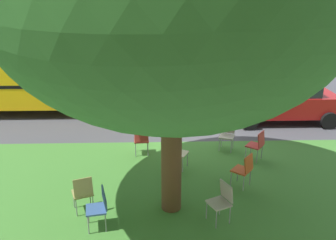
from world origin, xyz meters
TOP-DOWN VIEW (x-y plane):
  - ground at (0.00, 0.00)m, footprint 80.00×80.00m
  - grass_verge at (0.00, 3.20)m, footprint 48.00×6.00m
  - chair_0 at (0.05, 4.30)m, footprint 0.56×0.55m
  - chair_1 at (2.55, 4.45)m, footprint 0.49×0.49m
  - chair_2 at (-1.43, 1.55)m, footprint 0.58×0.58m
  - chair_3 at (2.99, 3.91)m, footprint 0.54×0.54m
  - chair_4 at (-0.74, 0.77)m, footprint 0.54×0.54m
  - chair_5 at (0.85, 1.91)m, footprint 0.56×0.55m
  - chair_6 at (1.84, 1.09)m, footprint 0.45×0.45m
  - chair_7 at (-0.73, 2.98)m, footprint 0.59×0.58m
  - parked_car at (-3.27, -1.64)m, footprint 3.70×1.92m
  - school_bus at (5.68, -3.17)m, footprint 10.40×2.80m

SIDE VIEW (x-z plane):
  - ground at x=0.00m, z-range 0.00..0.00m
  - grass_verge at x=0.00m, z-range 0.00..0.01m
  - chair_0 at x=0.05m, z-range 0.08..0.96m
  - chair_1 at x=2.55m, z-range 0.08..0.96m
  - chair_2 at x=-1.43m, z-range 0.08..0.96m
  - chair_3 at x=2.99m, z-range 0.08..0.96m
  - chair_4 at x=-0.74m, z-range 0.08..0.96m
  - chair_5 at x=0.85m, z-range 0.08..0.96m
  - chair_6 at x=1.84m, z-range 0.08..0.96m
  - chair_7 at x=-0.73m, z-range 0.08..0.96m
  - parked_car at x=-3.27m, z-range 0.01..1.66m
  - school_bus at x=5.68m, z-range 0.32..3.20m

